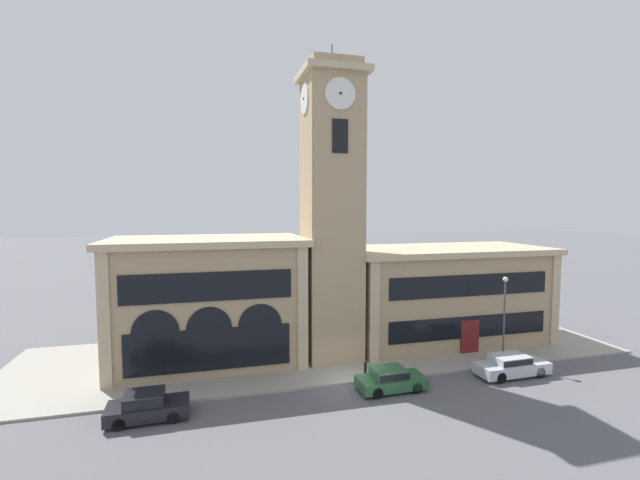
% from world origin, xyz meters
% --- Properties ---
extents(ground_plane, '(300.00, 300.00, 0.00)m').
position_xyz_m(ground_plane, '(0.00, 0.00, 0.00)').
color(ground_plane, '#56565B').
extents(sidewalk_kerb, '(44.17, 12.31, 0.15)m').
position_xyz_m(sidewalk_kerb, '(0.00, 6.16, 0.07)').
color(sidewalk_kerb, gray).
rests_on(sidewalk_kerb, ground_plane).
extents(clock_tower, '(4.50, 4.50, 22.12)m').
position_xyz_m(clock_tower, '(-0.00, 4.83, 10.52)').
color(clock_tower, tan).
rests_on(clock_tower, ground_plane).
extents(town_hall_left_wing, '(13.42, 8.08, 8.80)m').
position_xyz_m(town_hall_left_wing, '(-8.56, 6.59, 4.43)').
color(town_hall_left_wing, tan).
rests_on(town_hall_left_wing, ground_plane).
extents(town_hall_right_wing, '(16.59, 8.08, 7.68)m').
position_xyz_m(town_hall_right_wing, '(10.14, 6.60, 3.87)').
color(town_hall_right_wing, tan).
rests_on(town_hall_right_wing, ground_plane).
extents(parked_car_near, '(4.11, 1.95, 1.44)m').
position_xyz_m(parked_car_near, '(-11.76, -1.37, 0.74)').
color(parked_car_near, black).
rests_on(parked_car_near, ground_plane).
extents(parked_car_mid, '(4.13, 1.94, 1.36)m').
position_xyz_m(parked_car_mid, '(1.86, -1.37, 0.71)').
color(parked_car_mid, '#285633').
rests_on(parked_car_mid, ground_plane).
extents(parked_car_far, '(4.83, 1.88, 1.39)m').
position_xyz_m(parked_car_far, '(10.35, -1.37, 0.73)').
color(parked_car_far, '#B2B7C1').
rests_on(parked_car_far, ground_plane).
extents(street_lamp, '(0.36, 0.36, 6.00)m').
position_xyz_m(street_lamp, '(11.32, 0.67, 4.06)').
color(street_lamp, '#4C4C51').
rests_on(street_lamp, sidewalk_kerb).
extents(bollard, '(0.18, 0.18, 1.06)m').
position_xyz_m(bollard, '(0.94, 0.41, 0.67)').
color(bollard, black).
rests_on(bollard, sidewalk_kerb).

